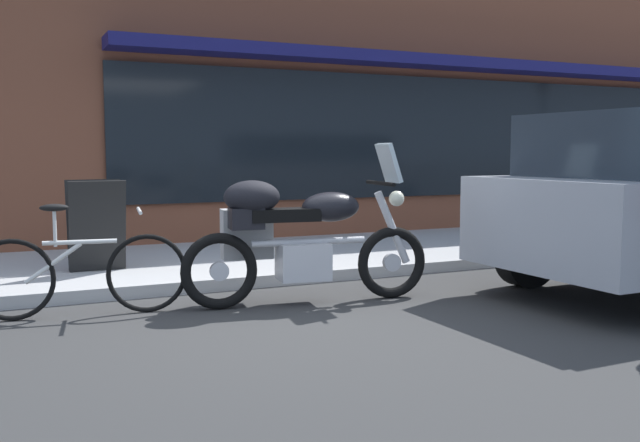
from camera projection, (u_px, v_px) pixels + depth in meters
ground_plane at (277, 317)px, 5.61m from camera, size 80.00×80.00×0.00m
storefront_building at (559, 56)px, 11.85m from camera, size 21.53×0.90×6.03m
touring_motorcycle at (294, 235)px, 6.04m from camera, size 2.21×0.84×1.40m
parked_bicycle at (80, 272)px, 5.58m from camera, size 1.67×0.48×0.92m
sandwich_board_sign at (96, 225)px, 7.06m from camera, size 0.55×0.41×0.92m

